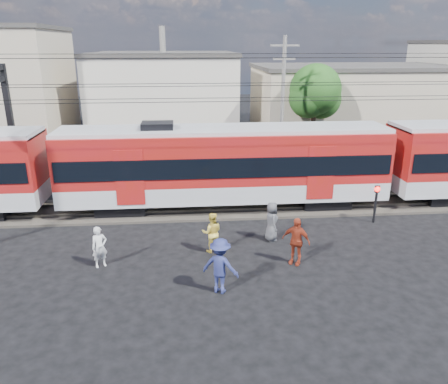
{
  "coord_description": "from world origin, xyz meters",
  "views": [
    {
      "loc": [
        -0.22,
        -12.85,
        8.04
      ],
      "look_at": [
        1.36,
        5.0,
        1.91
      ],
      "focal_mm": 35.0,
      "sensor_mm": 36.0,
      "label": 1
    }
  ],
  "objects_px": {
    "pedestrian_a": "(100,247)",
    "pedestrian_c": "(220,266)",
    "crossing_signal": "(376,197)",
    "commuter_train": "(229,163)"
  },
  "relations": [
    {
      "from": "pedestrian_a",
      "to": "pedestrian_c",
      "type": "height_order",
      "value": "pedestrian_c"
    },
    {
      "from": "crossing_signal",
      "to": "pedestrian_a",
      "type": "bearing_deg",
      "value": -165.09
    },
    {
      "from": "commuter_train",
      "to": "pedestrian_c",
      "type": "relative_size",
      "value": 25.67
    },
    {
      "from": "pedestrian_c",
      "to": "pedestrian_a",
      "type": "bearing_deg",
      "value": -1.41
    },
    {
      "from": "commuter_train",
      "to": "pedestrian_a",
      "type": "distance_m",
      "value": 8.03
    },
    {
      "from": "commuter_train",
      "to": "pedestrian_c",
      "type": "distance_m",
      "value": 8.09
    },
    {
      "from": "pedestrian_a",
      "to": "crossing_signal",
      "type": "xyz_separation_m",
      "value": [
        12.07,
        3.22,
        0.47
      ]
    },
    {
      "from": "commuter_train",
      "to": "crossing_signal",
      "type": "xyz_separation_m",
      "value": [
        6.65,
        -2.49,
        -1.13
      ]
    },
    {
      "from": "pedestrian_c",
      "to": "commuter_train",
      "type": "bearing_deg",
      "value": -72.43
    },
    {
      "from": "commuter_train",
      "to": "crossing_signal",
      "type": "distance_m",
      "value": 7.19
    }
  ]
}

